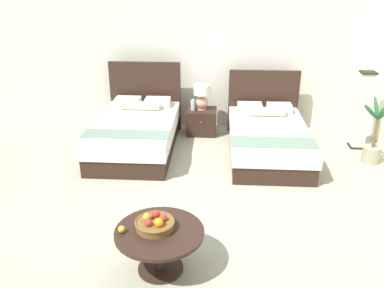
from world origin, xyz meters
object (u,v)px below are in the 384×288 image
potted_palm (373,145)px  bed_near_corner (268,137)px  table_lamp (202,95)px  bed_near_window (136,131)px  fruit_bowl (155,223)px  floor_lamp_corner (362,111)px  nightstand (202,122)px  coffee_table (160,240)px  vase (193,105)px  loose_apple (122,229)px

potted_palm → bed_near_corner: bearing=171.8°
bed_near_corner → table_lamp: 1.45m
bed_near_window → bed_near_corner: 2.15m
table_lamp → fruit_bowl: bearing=-93.8°
floor_lamp_corner → potted_palm: bearing=-85.9°
bed_near_window → nightstand: size_ratio=4.07×
bed_near_corner → potted_palm: bearing=-8.2°
table_lamp → coffee_table: 3.79m
vase → potted_palm: size_ratio=0.19×
bed_near_corner → loose_apple: size_ratio=30.72×
bed_near_corner → potted_palm: 1.60m
nightstand → table_lamp: 0.50m
bed_near_window → bed_near_corner: bed_near_window is taller
nightstand → loose_apple: (-0.55, -3.81, 0.26)m
nightstand → fruit_bowl: bearing=-93.8°
nightstand → coffee_table: size_ratio=0.61×
bed_near_corner → floor_lamp_corner: size_ratio=1.69×
loose_apple → floor_lamp_corner: (3.20, 3.38, 0.15)m
bed_near_corner → vase: bearing=149.4°
nightstand → table_lamp: size_ratio=1.16×
bed_near_corner → coffee_table: bed_near_corner is taller
nightstand → vase: bearing=-165.8°
loose_apple → coffee_table: bearing=9.2°
bed_near_corner → nightstand: bed_near_corner is taller
coffee_table → loose_apple: 0.38m
table_lamp → floor_lamp_corner: (2.65, -0.45, -0.08)m
floor_lamp_corner → bed_near_window: bearing=-174.3°
nightstand → bed_near_window: bearing=-142.5°
bed_near_window → table_lamp: size_ratio=4.71×
coffee_table → nightstand: bearing=86.9°
nightstand → potted_palm: size_ratio=0.52×
table_lamp → floor_lamp_corner: 2.69m
bed_near_corner → vase: bed_near_corner is taller
nightstand → vase: (-0.16, -0.04, 0.33)m
floor_lamp_corner → potted_palm: (0.04, -0.59, -0.36)m
floor_lamp_corner → fruit_bowl: bearing=-131.5°
vase → floor_lamp_corner: (2.81, -0.39, 0.09)m
bed_near_window → fruit_bowl: 3.03m
nightstand → table_lamp: bearing=90.0°
fruit_bowl → table_lamp: bearing=86.2°
vase → fruit_bowl: (-0.09, -3.67, -0.04)m
coffee_table → loose_apple: loose_apple is taller
bed_near_window → vase: bed_near_window is taller
bed_near_window → potted_palm: bearing=-3.4°
fruit_bowl → floor_lamp_corner: floor_lamp_corner is taller
nightstand → bed_near_corner: bearing=-35.4°
table_lamp → coffee_table: size_ratio=0.53×
nightstand → fruit_bowl: size_ratio=1.36×
coffee_table → loose_apple: bearing=-170.8°
table_lamp → floor_lamp_corner: floor_lamp_corner is taller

